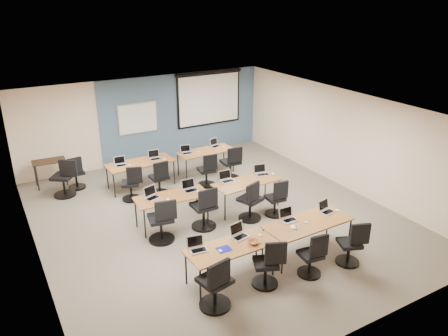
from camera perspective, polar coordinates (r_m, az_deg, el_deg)
floor at (r=10.71m, az=-1.13°, el=-6.39°), size 8.00×9.00×0.02m
ceiling at (r=9.72m, az=-1.24°, el=7.74°), size 8.00×9.00×0.02m
wall_back at (r=14.05m, az=-10.10°, el=6.24°), size 8.00×0.04×2.70m
wall_front at (r=6.97m, az=17.31°, el=-11.68°), size 8.00×0.04×2.70m
wall_left at (r=9.09m, az=-23.93°, el=-4.36°), size 0.04×9.00×2.70m
wall_right at (r=12.44m, az=15.22°, el=3.72°), size 0.04×9.00×2.70m
blue_accent_panel at (r=14.47m, az=-5.40°, el=6.96°), size 5.50×0.04×2.70m
whiteboard at (r=13.86m, az=-11.19°, el=6.38°), size 1.28×0.03×0.98m
projector_screen at (r=14.69m, az=-1.96°, el=9.43°), size 2.40×0.10×1.82m
training_table_front_left at (r=8.22m, az=0.86°, el=-10.48°), size 1.69×0.70×0.73m
training_table_front_right at (r=9.17m, az=10.91°, el=-7.18°), size 1.88×0.78×0.73m
training_table_mid_left at (r=10.16m, az=-6.85°, el=-3.90°), size 1.69×0.70×0.73m
training_table_mid_right at (r=10.86m, az=2.96°, el=-2.00°), size 1.70×0.71×0.73m
training_table_back_left at (r=12.26m, az=-10.89°, el=0.55°), size 1.84×0.77×0.73m
training_table_back_right at (r=12.93m, az=-2.39°, el=2.06°), size 1.68×0.70×0.73m
laptop_0 at (r=8.09m, az=-3.54°, el=-10.20°), size 0.32×0.27×0.24m
mouse_0 at (r=8.05m, az=-0.48°, el=-10.75°), size 0.06×0.09×0.03m
task_chair_0 at (r=7.70m, az=-1.08°, el=-15.32°), size 0.56×0.56×1.04m
laptop_1 at (r=8.48m, az=1.95°, el=-8.54°), size 0.32×0.28×0.25m
mouse_1 at (r=8.54m, az=4.72°, el=-8.73°), size 0.07×0.10×0.03m
task_chair_1 at (r=8.26m, az=5.77°, el=-12.77°), size 0.53×0.49×0.98m
laptop_2 at (r=9.15m, az=8.34°, el=-6.34°), size 0.32×0.27×0.24m
mouse_2 at (r=9.10m, az=10.69°, el=-6.99°), size 0.08×0.11×0.03m
task_chair_2 at (r=8.65m, az=11.45°, el=-11.49°), size 0.46×0.46×0.95m
laptop_3 at (r=9.61m, az=13.17°, el=-5.23°), size 0.31×0.27×0.24m
mouse_3 at (r=9.72m, az=14.58°, el=-5.36°), size 0.08×0.10×0.03m
task_chair_3 at (r=9.17m, az=16.33°, el=-9.86°), size 0.50×0.47×0.96m
laptop_4 at (r=10.10m, az=-9.45°, el=-3.51°), size 0.34×0.29×0.26m
mouse_4 at (r=9.96m, az=-7.35°, el=-4.09°), size 0.08×0.11×0.04m
task_chair_4 at (r=9.62m, az=-8.07°, el=-7.21°), size 0.57×0.57×1.05m
laptop_5 at (r=10.36m, az=-4.49°, el=-2.59°), size 0.34×0.29×0.26m
mouse_5 at (r=10.29m, az=-3.48°, el=-3.05°), size 0.08×0.10×0.03m
task_chair_5 at (r=10.04m, az=-2.54°, el=-5.65°), size 0.58×0.58×1.05m
laptop_6 at (r=10.83m, az=0.33°, el=-1.39°), size 0.34×0.29×0.26m
mouse_6 at (r=10.82m, az=1.90°, el=-1.73°), size 0.07×0.10×0.03m
task_chair_6 at (r=10.40m, az=3.50°, el=-4.71°), size 0.57×0.55×1.03m
laptop_7 at (r=11.26m, az=4.92°, el=-0.53°), size 0.33×0.28×0.25m
mouse_7 at (r=11.34m, az=6.44°, el=-0.71°), size 0.07×0.10×0.03m
task_chair_7 at (r=10.67m, az=6.85°, el=-4.31°), size 0.47×0.47×0.95m
laptop_8 at (r=12.13m, az=-13.36°, el=0.62°), size 0.31×0.26×0.24m
mouse_8 at (r=12.08m, az=-12.24°, el=0.40°), size 0.08×0.11×0.04m
task_chair_8 at (r=11.61m, az=-11.94°, el=-2.34°), size 0.51×0.49×0.97m
laptop_9 at (r=12.41m, az=-9.03°, el=1.45°), size 0.32×0.27×0.24m
mouse_9 at (r=12.34m, az=-7.78°, el=1.16°), size 0.07×0.10×0.03m
task_chair_9 at (r=11.79m, az=-8.38°, el=-1.64°), size 0.51×0.51×0.99m
laptop_10 at (r=12.74m, az=-4.93°, el=2.20°), size 0.30×0.26×0.23m
mouse_10 at (r=12.79m, az=-3.38°, el=2.11°), size 0.08×0.11×0.03m
task_chair_10 at (r=12.19m, az=-2.18°, el=-0.62°), size 0.49×0.49×0.98m
laptop_11 at (r=13.27m, az=-1.18°, el=3.11°), size 0.30×0.26×0.23m
mouse_11 at (r=13.24m, az=-0.02°, el=2.84°), size 0.08×0.10×0.03m
task_chair_11 at (r=12.59m, az=0.99°, el=0.29°), size 0.56×0.56×1.03m
blue_mousepad at (r=8.11m, az=-0.01°, el=-10.55°), size 0.27×0.23×0.01m
snack_bowl at (r=8.29m, az=3.91°, el=-9.63°), size 0.24×0.24×0.05m
snack_plate at (r=8.91m, az=9.17°, el=-7.62°), size 0.19×0.19×0.01m
coffee_cup at (r=8.87m, az=9.41°, el=-7.53°), size 0.08×0.08×0.05m
utility_table at (r=13.06m, az=-21.88°, el=0.49°), size 0.88×0.49×0.75m
spare_chair_a at (r=12.69m, az=-18.78°, el=-0.94°), size 0.48×0.48×0.96m
spare_chair_b at (r=12.33m, az=-20.08°, el=-1.58°), size 0.66×0.58×1.05m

